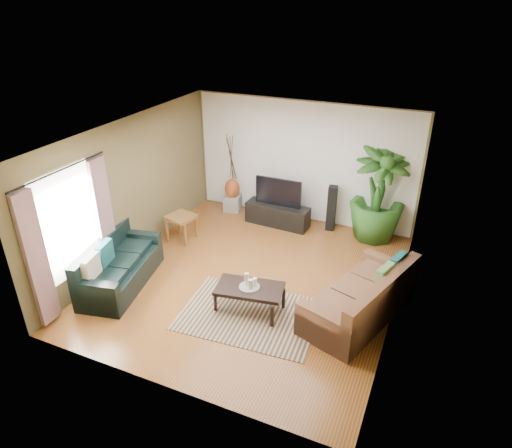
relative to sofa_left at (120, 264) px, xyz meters
The scene contains 28 objects.
floor 2.36m from the sofa_left, 26.91° to the left, with size 5.50×5.50×0.00m, color brown.
ceiling 3.25m from the sofa_left, 26.91° to the left, with size 5.50×5.50×0.00m, color white.
wall_back 4.42m from the sofa_left, 61.46° to the left, with size 5.00×5.00×0.00m, color brown.
wall_front 2.83m from the sofa_left, 39.47° to the right, with size 5.00×5.00×0.00m, color brown.
wall_left 1.46m from the sofa_left, 112.48° to the left, with size 5.50×5.50×0.00m, color brown.
wall_right 4.78m from the sofa_left, 12.93° to the left, with size 5.50×5.50×0.00m, color brown.
backwall_panel 4.41m from the sofa_left, 61.40° to the left, with size 4.90×4.90×0.00m, color white.
window_pane 1.19m from the sofa_left, 126.90° to the right, with size 1.80×1.80×0.00m, color white.
curtain_near 1.53m from the sofa_left, 105.62° to the right, with size 0.08×0.35×2.20m, color gray.
curtain_far 0.84m from the sofa_left, 151.36° to the left, with size 0.08×0.35×2.20m, color gray.
curtain_rod 1.99m from the sofa_left, 123.43° to the right, with size 0.03×0.03×1.90m, color black.
sofa_left is the anchor object (origin of this frame).
sofa_right 4.14m from the sofa_left, 11.49° to the left, with size 2.14×0.97×0.85m, color brown.
area_rug 2.49m from the sofa_left, ahead, with size 2.19×1.55×0.01m, color tan.
coffee_table 2.41m from the sofa_left, ahead, with size 1.08×0.59×0.44m, color black.
candle_tray 2.40m from the sofa_left, ahead, with size 0.33×0.33×0.01m, color gray.
candle_tall 2.35m from the sofa_left, ahead, with size 0.07×0.07×0.22m, color beige.
candle_mid 2.44m from the sofa_left, ahead, with size 0.07×0.07×0.17m, color beige.
candle_short 2.48m from the sofa_left, ahead, with size 0.07×0.07×0.14m, color white.
tv_stand 3.70m from the sofa_left, 62.66° to the left, with size 1.42×0.43×0.47m, color black.
television 3.73m from the sofa_left, 62.81° to the left, with size 1.04×0.06×0.62m, color black.
speaker_left 3.75m from the sofa_left, 71.04° to the left, with size 0.17×0.19×0.94m, color black.
speaker_right 4.55m from the sofa_left, 51.33° to the left, with size 0.18×0.20×1.01m, color black.
potted_plant 5.22m from the sofa_left, 43.20° to the left, with size 1.11×1.11×1.99m, color #25541C.
plant_pot 5.19m from the sofa_left, 43.20° to the left, with size 0.37×0.37×0.29m, color black.
pedestal 3.58m from the sofa_left, 82.81° to the left, with size 0.38×0.38×0.38m, color gray.
vase 3.58m from the sofa_left, 82.81° to the left, with size 0.35×0.35×0.48m, color #90401A.
side_table 1.86m from the sofa_left, 86.79° to the left, with size 0.52×0.52×0.55m, color brown.
Camera 1 is at (2.85, -6.30, 4.73)m, focal length 32.00 mm.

